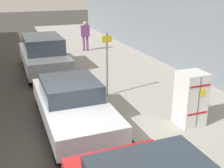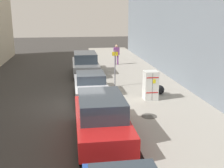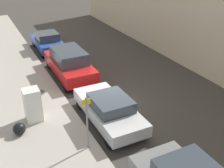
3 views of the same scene
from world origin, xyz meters
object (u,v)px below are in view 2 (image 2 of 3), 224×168
pedestrian_walking_far (116,53)px  parked_suv_red (101,117)px  discarded_refrigerator (150,85)px  parked_suv_gray (85,63)px  parked_sedan_silver (91,85)px  street_sign_post (115,66)px  trash_bag (160,90)px

pedestrian_walking_far → parked_suv_red: (2.91, 14.31, -0.32)m
discarded_refrigerator → parked_suv_red: (3.09, 4.06, -0.06)m
pedestrian_walking_far → parked_suv_gray: pedestrian_walking_far is taller
parked_sedan_silver → parked_suv_gray: bearing=-90.0°
street_sign_post → parked_suv_gray: (1.63, -4.40, -0.58)m
pedestrian_walking_far → parked_suv_red: bearing=149.0°
parked_sedan_silver → parked_suv_red: 5.54m
parked_sedan_silver → street_sign_post: bearing=-138.5°
trash_bag → pedestrian_walking_far: 9.51m
parked_sedan_silver → parked_suv_red: size_ratio=0.93×
street_sign_post → pedestrian_walking_far: bearing=-99.9°
pedestrian_walking_far → parked_suv_red: pedestrian_walking_far is taller
discarded_refrigerator → street_sign_post: bearing=-63.2°
discarded_refrigerator → trash_bag: (-0.79, -0.81, -0.51)m
street_sign_post → parked_sedan_silver: (1.63, 1.44, -0.76)m
trash_bag → pedestrian_walking_far: (0.98, -9.43, 0.77)m
discarded_refrigerator → parked_suv_red: bearing=52.7°
trash_bag → parked_sedan_silver: 3.95m
trash_bag → pedestrian_walking_far: bearing=-84.1°
street_sign_post → parked_suv_gray: size_ratio=0.47×
discarded_refrigerator → parked_suv_gray: size_ratio=0.32×
pedestrian_walking_far → parked_sedan_silver: bearing=142.1°
street_sign_post → parked_sedan_silver: bearing=41.5°
street_sign_post → parked_suv_gray: bearing=-69.7°
pedestrian_walking_far → parked_sedan_silver: pedestrian_walking_far is taller
trash_bag → parked_suv_gray: 7.59m
parked_suv_gray → parked_sedan_silver: (0.00, 5.84, -0.18)m
parked_suv_gray → parked_suv_red: size_ratio=1.01×
trash_bag → pedestrian_walking_far: pedestrian_walking_far is taller
parked_suv_gray → parked_sedan_silver: 5.84m
discarded_refrigerator → parked_sedan_silver: (3.09, -1.47, -0.25)m
parked_suv_red → parked_sedan_silver: bearing=-90.0°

